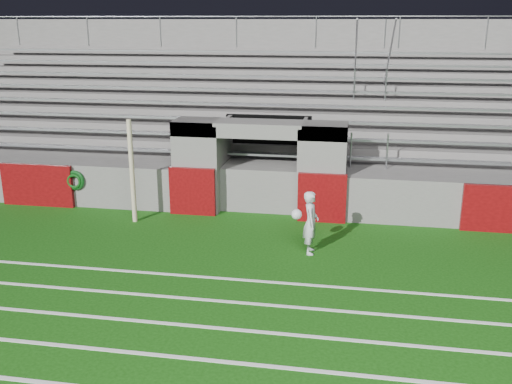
# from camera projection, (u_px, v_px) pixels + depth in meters

# --- Properties ---
(ground) EXTENTS (90.00, 90.00, 0.00)m
(ground) POSITION_uv_depth(u_px,v_px,m) (234.00, 260.00, 13.01)
(ground) COLOR #11450B
(ground) RESTS_ON ground
(field_post) EXTENTS (0.13, 0.13, 2.80)m
(field_post) POSITION_uv_depth(u_px,v_px,m) (132.00, 172.00, 15.12)
(field_post) COLOR beige
(field_post) RESTS_ON ground
(stadium_structure) EXTENTS (26.00, 8.48, 5.42)m
(stadium_structure) POSITION_uv_depth(u_px,v_px,m) (280.00, 131.00, 20.10)
(stadium_structure) COLOR #5F5D5A
(stadium_structure) RESTS_ON ground
(goalkeeper_with_ball) EXTENTS (0.64, 0.57, 1.50)m
(goalkeeper_with_ball) POSITION_uv_depth(u_px,v_px,m) (310.00, 222.00, 13.21)
(goalkeeper_with_ball) COLOR silver
(goalkeeper_with_ball) RESTS_ON ground
(hose_coil) EXTENTS (0.59, 0.15, 0.59)m
(hose_coil) POSITION_uv_depth(u_px,v_px,m) (75.00, 181.00, 16.41)
(hose_coil) COLOR #0D4414
(hose_coil) RESTS_ON ground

